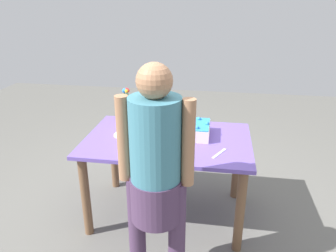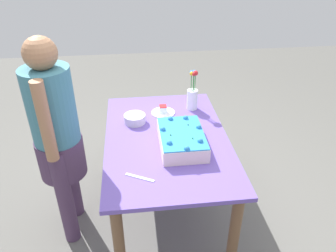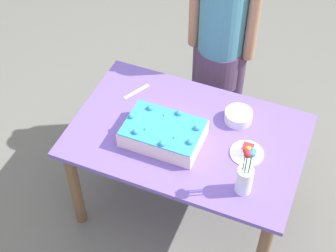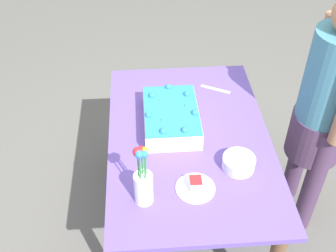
# 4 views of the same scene
# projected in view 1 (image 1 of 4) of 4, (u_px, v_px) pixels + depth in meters

# --- Properties ---
(ground_plane) EXTENTS (8.00, 8.00, 0.00)m
(ground_plane) POSITION_uv_depth(u_px,v_px,m) (168.00, 213.00, 2.92)
(ground_plane) COLOR #605F5A
(dining_table) EXTENTS (1.33, 0.86, 0.73)m
(dining_table) POSITION_uv_depth(u_px,v_px,m) (168.00, 152.00, 2.69)
(dining_table) COLOR #684FAF
(dining_table) RESTS_ON ground_plane
(sheet_cake) EXTENTS (0.44, 0.30, 0.13)m
(sheet_cake) POSITION_uv_depth(u_px,v_px,m) (183.00, 129.00, 2.69)
(sheet_cake) COLOR #F4D9D6
(sheet_cake) RESTS_ON dining_table
(serving_plate_with_slice) EXTENTS (0.19, 0.19, 0.07)m
(serving_plate_with_slice) POSITION_uv_depth(u_px,v_px,m) (125.00, 133.00, 2.71)
(serving_plate_with_slice) COLOR white
(serving_plate_with_slice) RESTS_ON dining_table
(cake_knife) EXTENTS (0.11, 0.17, 0.00)m
(cake_knife) POSITION_uv_depth(u_px,v_px,m) (219.00, 153.00, 2.40)
(cake_knife) COLOR silver
(cake_knife) RESTS_ON dining_table
(flower_vase) EXTENTS (0.09, 0.09, 0.33)m
(flower_vase) POSITION_uv_depth(u_px,v_px,m) (127.00, 112.00, 2.90)
(flower_vase) COLOR white
(flower_vase) RESTS_ON dining_table
(fruit_bowl) EXTENTS (0.16, 0.16, 0.06)m
(fruit_bowl) POSITION_uv_depth(u_px,v_px,m) (132.00, 144.00, 2.47)
(fruit_bowl) COLOR silver
(fruit_bowl) RESTS_ON dining_table
(person_standing) EXTENTS (0.45, 0.31, 1.49)m
(person_standing) POSITION_uv_depth(u_px,v_px,m) (156.00, 170.00, 1.93)
(person_standing) COLOR #4A3351
(person_standing) RESTS_ON ground_plane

